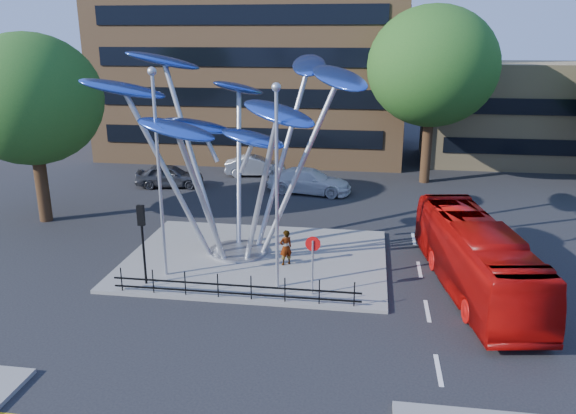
% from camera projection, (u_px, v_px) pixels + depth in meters
% --- Properties ---
extents(ground, '(120.00, 120.00, 0.00)m').
position_uv_depth(ground, '(251.00, 324.00, 20.53)').
color(ground, black).
rests_on(ground, ground).
extents(traffic_island, '(12.00, 9.00, 0.15)m').
position_uv_depth(traffic_island, '(256.00, 259.00, 26.31)').
color(traffic_island, slate).
rests_on(traffic_island, ground).
extents(low_building_near, '(15.00, 8.00, 8.00)m').
position_uv_depth(low_building_near, '(520.00, 113.00, 45.46)').
color(low_building_near, tan).
rests_on(low_building_near, ground).
extents(tree_right, '(8.80, 8.80, 12.11)m').
position_uv_depth(tree_right, '(433.00, 67.00, 37.82)').
color(tree_right, black).
rests_on(tree_right, ground).
extents(tree_left, '(7.60, 7.60, 10.32)m').
position_uv_depth(tree_left, '(31.00, 100.00, 29.92)').
color(tree_left, black).
rests_on(tree_left, ground).
extents(leaf_sculpture, '(12.72, 9.54, 9.51)m').
position_uv_depth(leaf_sculpture, '(234.00, 111.00, 25.10)').
color(leaf_sculpture, '#9EA0A5').
rests_on(leaf_sculpture, traffic_island).
extents(street_lamp_left, '(0.36, 0.36, 8.80)m').
position_uv_depth(street_lamp_left, '(158.00, 157.00, 22.88)').
color(street_lamp_left, '#9EA0A5').
rests_on(street_lamp_left, traffic_island).
extents(street_lamp_right, '(0.36, 0.36, 8.30)m').
position_uv_depth(street_lamp_right, '(277.00, 170.00, 21.79)').
color(street_lamp_right, '#9EA0A5').
rests_on(street_lamp_right, traffic_island).
extents(traffic_light_island, '(0.28, 0.18, 3.42)m').
position_uv_depth(traffic_light_island, '(142.00, 228.00, 22.82)').
color(traffic_light_island, black).
rests_on(traffic_light_island, traffic_island).
extents(no_entry_sign_island, '(0.60, 0.10, 2.45)m').
position_uv_depth(no_entry_sign_island, '(313.00, 255.00, 22.09)').
color(no_entry_sign_island, '#9EA0A5').
rests_on(no_entry_sign_island, traffic_island).
extents(pedestrian_railing_front, '(10.00, 0.06, 1.00)m').
position_uv_depth(pedestrian_railing_front, '(234.00, 289.00, 22.11)').
color(pedestrian_railing_front, black).
rests_on(pedestrian_railing_front, traffic_island).
extents(red_bus, '(4.07, 10.74, 2.92)m').
position_uv_depth(red_bus, '(475.00, 257.00, 22.89)').
color(red_bus, '#A00907').
rests_on(red_bus, ground).
extents(pedestrian, '(0.72, 0.67, 1.65)m').
position_uv_depth(pedestrian, '(286.00, 247.00, 25.22)').
color(pedestrian, gray).
rests_on(pedestrian, traffic_island).
extents(parked_car_left, '(4.84, 2.56, 1.57)m').
position_uv_depth(parked_car_left, '(170.00, 176.00, 38.74)').
color(parked_car_left, '#38393F').
rests_on(parked_car_left, ground).
extents(parked_car_mid, '(4.66, 2.18, 1.48)m').
position_uv_depth(parked_car_mid, '(255.00, 166.00, 41.80)').
color(parked_car_mid, '#A9ACB1').
rests_on(parked_car_mid, ground).
extents(parked_car_right, '(5.85, 3.13, 1.61)m').
position_uv_depth(parked_car_right, '(309.00, 181.00, 37.27)').
color(parked_car_right, silver).
rests_on(parked_car_right, ground).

